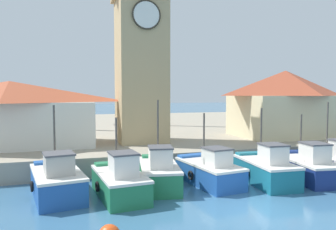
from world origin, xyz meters
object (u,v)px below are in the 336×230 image
(fishing_boat_far_left, at_px, (57,181))
(warehouse_left, at_px, (10,113))
(fishing_boat_left_inner, at_px, (159,173))
(fishing_boat_mid_right, at_px, (306,167))
(fishing_boat_left_outer, at_px, (120,181))
(clock_tower, at_px, (141,46))
(fishing_boat_mid_left, at_px, (209,171))
(fishing_boat_right_inner, at_px, (334,162))
(warehouse_right, at_px, (285,103))
(fishing_boat_center, at_px, (266,169))
(port_crane_near, at_px, (150,56))

(fishing_boat_far_left, distance_m, warehouse_left, 9.61)
(fishing_boat_left_inner, xyz_separation_m, fishing_boat_mid_right, (8.50, -1.00, -0.02))
(fishing_boat_left_outer, bearing_deg, clock_tower, 71.55)
(fishing_boat_left_inner, xyz_separation_m, clock_tower, (0.84, 8.18, 7.78))
(fishing_boat_mid_left, relative_size, fishing_boat_right_inner, 1.00)
(fishing_boat_mid_right, xyz_separation_m, fishing_boat_right_inner, (2.61, 0.66, -0.03))
(warehouse_right, bearing_deg, fishing_boat_mid_right, -119.59)
(fishing_boat_center, bearing_deg, clock_tower, 118.44)
(fishing_boat_left_inner, distance_m, fishing_boat_right_inner, 11.12)
(fishing_boat_mid_right, distance_m, warehouse_right, 10.73)
(fishing_boat_right_inner, height_order, port_crane_near, port_crane_near)
(fishing_boat_mid_right, xyz_separation_m, warehouse_right, (5.03, 8.85, 3.39))
(fishing_boat_mid_left, distance_m, warehouse_right, 13.86)
(fishing_boat_far_left, height_order, fishing_boat_left_inner, fishing_boat_left_inner)
(fishing_boat_mid_left, xyz_separation_m, warehouse_right, (10.73, 8.07, 3.42))
(fishing_boat_mid_left, bearing_deg, fishing_boat_right_inner, -0.84)
(fishing_boat_left_outer, xyz_separation_m, clock_tower, (3.06, 9.19, 7.80))
(fishing_boat_far_left, xyz_separation_m, port_crane_near, (9.68, 20.84, 8.52))
(fishing_boat_far_left, relative_size, fishing_boat_mid_left, 1.02)
(fishing_boat_mid_left, distance_m, warehouse_left, 14.43)
(fishing_boat_left_outer, xyz_separation_m, warehouse_left, (-6.17, 9.44, 2.81))
(fishing_boat_mid_left, height_order, warehouse_left, warehouse_left)
(port_crane_near, bearing_deg, warehouse_left, -136.66)
(warehouse_right, height_order, port_crane_near, port_crane_near)
(warehouse_left, distance_m, warehouse_right, 21.94)
(fishing_boat_mid_right, bearing_deg, fishing_boat_left_outer, -179.96)
(warehouse_right, bearing_deg, warehouse_left, 178.48)
(fishing_boat_far_left, relative_size, fishing_boat_center, 1.08)
(warehouse_left, bearing_deg, fishing_boat_right_inner, -24.21)
(clock_tower, height_order, warehouse_left, clock_tower)
(fishing_boat_left_inner, distance_m, port_crane_near, 22.84)
(fishing_boat_far_left, height_order, port_crane_near, port_crane_near)
(fishing_boat_left_inner, bearing_deg, fishing_boat_center, -9.82)
(fishing_boat_left_inner, bearing_deg, fishing_boat_right_inner, -1.74)
(fishing_boat_mid_left, xyz_separation_m, fishing_boat_right_inner, (8.32, -0.12, -0.01))
(fishing_boat_far_left, height_order, fishing_boat_mid_left, fishing_boat_far_left)
(warehouse_right, bearing_deg, fishing_boat_right_inner, -106.42)
(fishing_boat_mid_right, bearing_deg, fishing_boat_center, -179.80)
(clock_tower, relative_size, warehouse_left, 1.34)
(fishing_boat_center, height_order, fishing_boat_mid_right, fishing_boat_center)
(fishing_boat_far_left, height_order, warehouse_left, warehouse_left)
(fishing_boat_left_inner, xyz_separation_m, fishing_boat_center, (5.82, -1.01, 0.01))
(fishing_boat_far_left, xyz_separation_m, clock_tower, (5.93, 8.33, 7.78))
(fishing_boat_far_left, bearing_deg, fishing_boat_left_outer, -16.56)
(fishing_boat_center, xyz_separation_m, fishing_boat_right_inner, (5.30, 0.67, -0.07))
(fishing_boat_mid_left, bearing_deg, fishing_boat_left_outer, -171.07)
(fishing_boat_left_outer, distance_m, fishing_boat_mid_right, 10.73)
(fishing_boat_far_left, bearing_deg, warehouse_left, 111.03)
(fishing_boat_left_inner, bearing_deg, fishing_boat_far_left, -178.29)
(fishing_boat_mid_left, bearing_deg, port_crane_near, 85.10)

